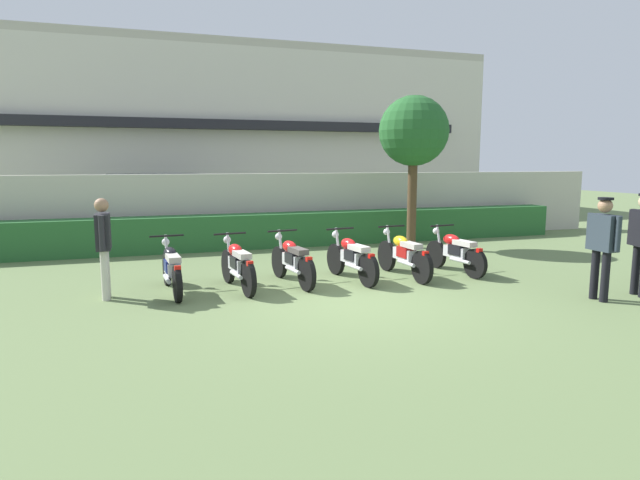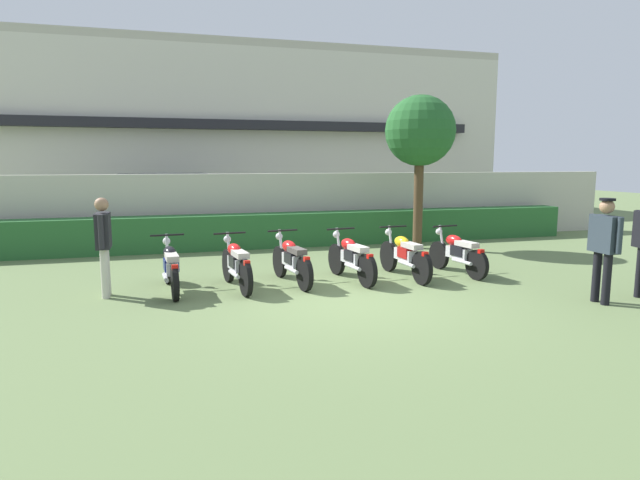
% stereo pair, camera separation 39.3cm
% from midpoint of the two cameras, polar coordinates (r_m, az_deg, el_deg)
% --- Properties ---
extents(ground, '(60.00, 60.00, 0.00)m').
position_cam_midpoint_polar(ground, '(8.93, 4.19, -6.38)').
color(ground, '#607547').
extents(building, '(22.77, 6.50, 6.95)m').
position_cam_midpoint_polar(building, '(24.35, -9.08, 11.10)').
color(building, beige).
rests_on(building, ground).
extents(compound_wall, '(21.63, 0.30, 1.94)m').
position_cam_midpoint_polar(compound_wall, '(14.98, -4.41, 3.36)').
color(compound_wall, '#BCB7A8').
rests_on(compound_wall, ground).
extents(hedge_row, '(17.31, 0.70, 0.90)m').
position_cam_midpoint_polar(hedge_row, '(14.35, -3.82, 1.06)').
color(hedge_row, '#28602D').
rests_on(hedge_row, ground).
extents(parked_car, '(4.57, 2.22, 1.89)m').
position_cam_midpoint_polar(parked_car, '(17.93, -15.25, 3.81)').
color(parked_car, navy).
rests_on(parked_car, ground).
extents(tree_near_inspector, '(1.80, 1.80, 3.95)m').
position_cam_midpoint_polar(tree_near_inspector, '(14.24, 11.39, 11.17)').
color(tree_near_inspector, '#4C3823').
rests_on(tree_near_inspector, ground).
extents(motorcycle_in_row_0, '(0.60, 1.94, 0.96)m').
position_cam_midpoint_polar(motorcycle_in_row_0, '(9.67, -14.49, -2.76)').
color(motorcycle_in_row_0, black).
rests_on(motorcycle_in_row_0, ground).
extents(motorcycle_in_row_1, '(0.60, 1.84, 0.97)m').
position_cam_midpoint_polar(motorcycle_in_row_1, '(9.67, -7.75, -2.53)').
color(motorcycle_in_row_1, black).
rests_on(motorcycle_in_row_1, ground).
extents(motorcycle_in_row_2, '(0.60, 1.89, 0.97)m').
position_cam_midpoint_polar(motorcycle_in_row_2, '(9.98, -1.93, -2.13)').
color(motorcycle_in_row_2, black).
rests_on(motorcycle_in_row_2, ground).
extents(motorcycle_in_row_3, '(0.60, 1.89, 0.97)m').
position_cam_midpoint_polar(motorcycle_in_row_3, '(10.24, 4.44, -1.86)').
color(motorcycle_in_row_3, black).
rests_on(motorcycle_in_row_3, ground).
extents(motorcycle_in_row_4, '(0.60, 1.98, 0.97)m').
position_cam_midpoint_polar(motorcycle_in_row_4, '(10.65, 10.03, -1.56)').
color(motorcycle_in_row_4, black).
rests_on(motorcycle_in_row_4, ground).
extents(motorcycle_in_row_5, '(0.60, 1.79, 0.95)m').
position_cam_midpoint_polar(motorcycle_in_row_5, '(11.22, 15.40, -1.30)').
color(motorcycle_in_row_5, black).
rests_on(motorcycle_in_row_5, ground).
extents(inspector_person, '(0.23, 0.68, 1.68)m').
position_cam_midpoint_polar(inspector_person, '(9.56, -20.96, 0.14)').
color(inspector_person, beige).
rests_on(inspector_person, ground).
extents(officer_0, '(0.24, 0.68, 1.70)m').
position_cam_midpoint_polar(officer_0, '(9.73, 29.04, -0.15)').
color(officer_0, black).
rests_on(officer_0, ground).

